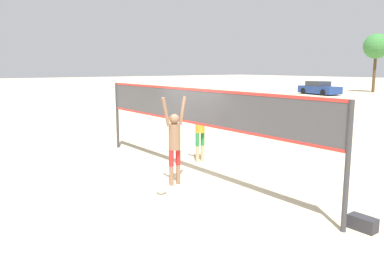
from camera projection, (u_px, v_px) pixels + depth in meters
ground_plane at (192, 175)px, 9.99m from camera, size 200.00×200.00×0.00m
volleyball_net at (192, 111)px, 9.71m from camera, size 8.85×0.09×2.31m
player_spiker at (175, 139)px, 9.00m from camera, size 0.28×0.71×2.16m
player_blocker at (200, 123)px, 11.23m from camera, size 0.28×0.72×2.22m
volleyball at (161, 189)px, 8.48m from camera, size 0.23×0.23×0.23m
gear_bag at (362, 223)px, 6.59m from camera, size 0.48×0.25×0.25m
parked_car_mid at (319, 89)px, 39.60m from camera, size 4.85×2.69×1.40m
tree_left_cluster at (376, 47)px, 42.39m from camera, size 2.83×2.83×6.64m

